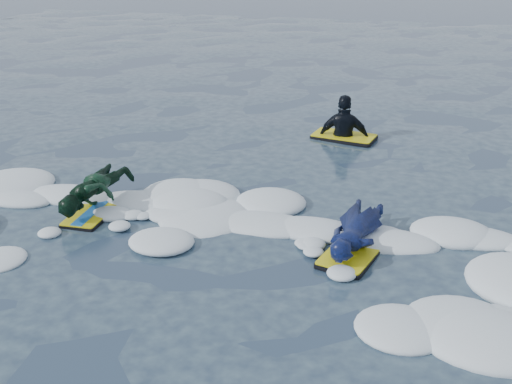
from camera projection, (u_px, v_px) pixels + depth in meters
ground at (220, 282)px, 6.88m from camera, size 120.00×120.00×0.00m
foam_band at (246, 240)px, 7.80m from camera, size 12.00×3.10×0.30m
prone_woman_unit at (356, 233)px, 7.53m from camera, size 0.79×1.58×0.39m
prone_child_unit at (96, 194)px, 8.47m from camera, size 0.81×1.37×0.51m
waiting_rider_unit at (344, 140)px, 11.48m from camera, size 1.19×0.80×1.65m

